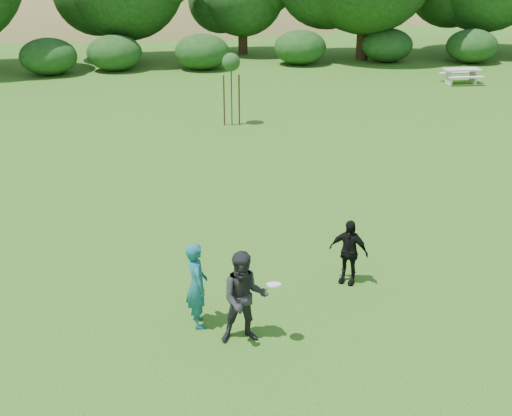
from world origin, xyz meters
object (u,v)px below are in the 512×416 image
at_px(player_black, 348,252).
at_px(sapling, 231,64).
at_px(picnic_table, 462,73).
at_px(player_grey, 244,298).
at_px(player_teal, 197,285).

bearing_deg(player_black, sapling, 129.43).
bearing_deg(picnic_table, sapling, -153.29).
distance_m(player_grey, player_black, 3.10).
bearing_deg(player_grey, player_teal, 142.56).
relative_size(sapling, picnic_table, 1.58).
distance_m(player_grey, picnic_table, 25.18).
bearing_deg(sapling, player_black, -84.77).
bearing_deg(player_teal, player_grey, -138.15).
xyz_separation_m(player_black, sapling, (-1.19, 12.97, 1.69)).
distance_m(sapling, picnic_table, 14.07).
relative_size(player_grey, sapling, 0.63).
distance_m(player_teal, player_grey, 1.06).
bearing_deg(player_grey, player_black, 38.31).
height_order(player_grey, sapling, sapling).
distance_m(player_teal, sapling, 14.42).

